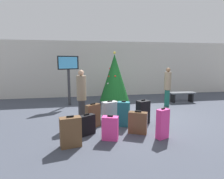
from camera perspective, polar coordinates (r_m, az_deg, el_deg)
ground_plane at (r=7.17m, az=7.54°, el=-7.87°), size 16.00×16.00×0.00m
back_wall at (r=11.01m, az=0.78°, el=6.19°), size 16.00×0.20×3.07m
holiday_tree at (r=8.75m, az=0.75°, el=3.59°), size 1.36×1.36×2.43m
flight_info_kiosk at (r=8.78m, az=-12.92°, el=5.54°), size 0.91×0.42×2.23m
waiting_bench at (r=9.97m, az=20.26°, el=-1.51°), size 1.30×0.44×0.48m
traveller_0 at (r=6.32m, az=-9.11°, el=-1.60°), size 0.33×0.33×1.74m
traveller_1 at (r=8.75m, az=16.30°, el=1.02°), size 0.37×0.37×1.71m
suitcase_0 at (r=5.48m, az=7.72°, el=-9.82°), size 0.56×0.42×0.66m
suitcase_1 at (r=5.39m, az=-7.57°, el=-10.47°), size 0.50×0.40×0.60m
suitcase_2 at (r=6.33m, az=9.24°, el=-6.65°), size 0.45×0.38×0.79m
suitcase_3 at (r=5.98m, az=3.49°, el=-7.35°), size 0.42×0.35×0.81m
suitcase_4 at (r=6.55m, az=-0.64°, el=-6.46°), size 0.57×0.41×0.69m
suitcase_5 at (r=5.24m, az=14.93°, el=-9.93°), size 0.38×0.30×0.83m
suitcase_6 at (r=5.02m, az=-0.56°, el=-11.51°), size 0.46×0.35×0.66m
suitcase_7 at (r=5.91m, az=-5.71°, el=-7.86°), size 0.49×0.40×0.76m
suitcase_8 at (r=4.73m, az=-12.30°, el=-12.35°), size 0.53×0.33×0.77m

